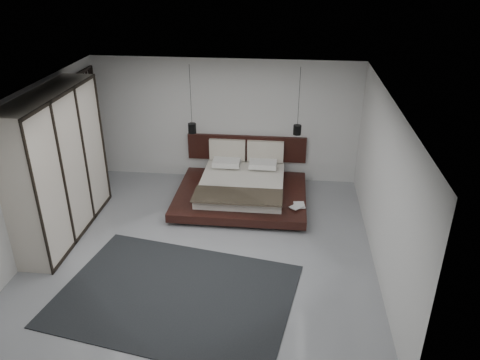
# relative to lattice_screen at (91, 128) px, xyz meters

# --- Properties ---
(floor) EXTENTS (6.00, 6.00, 0.00)m
(floor) POSITION_rel_lattice_screen_xyz_m (2.95, -2.45, -1.30)
(floor) COLOR gray
(floor) RESTS_ON ground
(ceiling) EXTENTS (6.00, 6.00, 0.00)m
(ceiling) POSITION_rel_lattice_screen_xyz_m (2.95, -2.45, 1.50)
(ceiling) COLOR white
(ceiling) RESTS_ON wall_back
(wall_back) EXTENTS (6.00, 0.00, 6.00)m
(wall_back) POSITION_rel_lattice_screen_xyz_m (2.95, 0.55, 0.10)
(wall_back) COLOR silver
(wall_back) RESTS_ON floor
(wall_front) EXTENTS (6.00, 0.00, 6.00)m
(wall_front) POSITION_rel_lattice_screen_xyz_m (2.95, -5.45, 0.10)
(wall_front) COLOR silver
(wall_front) RESTS_ON floor
(wall_left) EXTENTS (0.00, 6.00, 6.00)m
(wall_left) POSITION_rel_lattice_screen_xyz_m (-0.05, -2.45, 0.10)
(wall_left) COLOR silver
(wall_left) RESTS_ON floor
(wall_right) EXTENTS (0.00, 6.00, 6.00)m
(wall_right) POSITION_rel_lattice_screen_xyz_m (5.95, -2.45, 0.10)
(wall_right) COLOR silver
(wall_right) RESTS_ON floor
(lattice_screen) EXTENTS (0.05, 0.90, 2.60)m
(lattice_screen) POSITION_rel_lattice_screen_xyz_m (0.00, 0.00, 0.00)
(lattice_screen) COLOR black
(lattice_screen) RESTS_ON floor
(bed) EXTENTS (2.73, 2.37, 1.07)m
(bed) POSITION_rel_lattice_screen_xyz_m (3.44, -0.54, -1.02)
(bed) COLOR black
(bed) RESTS_ON floor
(book_lower) EXTENTS (0.25, 0.31, 0.03)m
(book_lower) POSITION_rel_lattice_screen_xyz_m (4.56, -1.19, -1.03)
(book_lower) COLOR #99724C
(book_lower) RESTS_ON bed
(book_upper) EXTENTS (0.32, 0.32, 0.02)m
(book_upper) POSITION_rel_lattice_screen_xyz_m (4.54, -1.22, -1.01)
(book_upper) COLOR #99724C
(book_upper) RESTS_ON book_lower
(pendant_left) EXTENTS (0.17, 0.17, 1.47)m
(pendant_left) POSITION_rel_lattice_screen_xyz_m (2.31, -0.11, 0.14)
(pendant_left) COLOR black
(pendant_left) RESTS_ON ceiling
(pendant_right) EXTENTS (0.17, 0.17, 1.42)m
(pendant_right) POSITION_rel_lattice_screen_xyz_m (4.56, -0.11, 0.19)
(pendant_right) COLOR black
(pendant_right) RESTS_ON ceiling
(wardrobe) EXTENTS (0.65, 2.77, 2.72)m
(wardrobe) POSITION_rel_lattice_screen_xyz_m (0.25, -2.15, 0.06)
(wardrobe) COLOR beige
(wardrobe) RESTS_ON floor
(rug) EXTENTS (3.98, 3.16, 0.02)m
(rug) POSITION_rel_lattice_screen_xyz_m (2.74, -3.80, -1.29)
(rug) COLOR black
(rug) RESTS_ON floor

